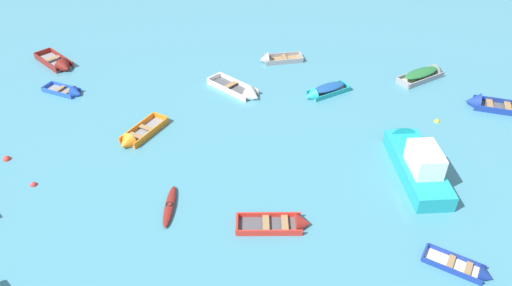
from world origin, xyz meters
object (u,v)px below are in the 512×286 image
motor_launch_turquoise_back_row_left (415,159)px  rowboat_deep_blue_near_right (486,104)px  rowboat_red_back_row_center (289,224)px  mooring_buoy_trailing (437,122)px  rowboat_grey_back_row_right (427,73)px  rowboat_grey_far_back (272,60)px  rowboat_deep_blue_far_right (472,271)px  rowboat_blue_outer_right (70,92)px  mooring_buoy_outer_edge (34,185)px  rowboat_orange_cluster_outer (134,138)px  mooring_buoy_near_foreground (7,159)px  rowboat_white_near_left (245,93)px  rowboat_maroon_near_camera (60,65)px  kayak_maroon_distant_center (170,206)px  rowboat_turquoise_far_left (322,92)px

motor_launch_turquoise_back_row_left → rowboat_deep_blue_near_right: motor_launch_turquoise_back_row_left is taller
rowboat_red_back_row_center → mooring_buoy_trailing: size_ratio=10.72×
rowboat_grey_back_row_right → rowboat_grey_far_back: rowboat_grey_back_row_right is taller
rowboat_deep_blue_far_right → rowboat_blue_outer_right: rowboat_blue_outer_right is taller
rowboat_red_back_row_center → mooring_buoy_trailing: rowboat_red_back_row_center is taller
rowboat_deep_blue_far_right → rowboat_grey_far_back: rowboat_grey_far_back is taller
rowboat_blue_outer_right → mooring_buoy_outer_edge: size_ratio=8.68×
rowboat_orange_cluster_outer → mooring_buoy_near_foreground: 7.56m
rowboat_grey_back_row_right → rowboat_blue_outer_right: 26.81m
rowboat_orange_cluster_outer → rowboat_grey_far_back: 14.10m
rowboat_grey_back_row_right → rowboat_grey_far_back: (-11.70, 3.27, -0.16)m
rowboat_deep_blue_near_right → rowboat_deep_blue_far_right: bearing=-116.7°
rowboat_red_back_row_center → rowboat_orange_cluster_outer: rowboat_orange_cluster_outer is taller
motor_launch_turquoise_back_row_left → mooring_buoy_near_foreground: 24.25m
rowboat_deep_blue_near_right → rowboat_grey_back_row_right: bearing=121.4°
rowboat_deep_blue_far_right → mooring_buoy_near_foreground: bearing=158.2°
rowboat_deep_blue_near_right → mooring_buoy_near_foreground: bearing=-172.6°
mooring_buoy_outer_edge → rowboat_white_near_left: bearing=36.7°
rowboat_grey_back_row_right → rowboat_blue_outer_right: (-26.79, -1.04, -0.19)m
rowboat_grey_far_back → rowboat_red_back_row_center: bearing=-92.0°
rowboat_maroon_near_camera → mooring_buoy_outer_edge: bearing=-80.8°
motor_launch_turquoise_back_row_left → rowboat_deep_blue_near_right: size_ratio=1.45×
rowboat_red_back_row_center → mooring_buoy_trailing: (10.96, 8.91, -0.17)m
rowboat_grey_back_row_right → rowboat_maroon_near_camera: rowboat_maroon_near_camera is taller
kayak_maroon_distant_center → mooring_buoy_outer_edge: 8.14m
rowboat_deep_blue_far_right → rowboat_grey_back_row_right: 18.83m
rowboat_grey_back_row_right → rowboat_blue_outer_right: size_ratio=1.34×
rowboat_red_back_row_center → rowboat_orange_cluster_outer: 11.94m
rowboat_red_back_row_center → rowboat_grey_far_back: size_ratio=1.05×
rowboat_grey_back_row_right → motor_launch_turquoise_back_row_left: bearing=-112.9°
mooring_buoy_near_foreground → rowboat_red_back_row_center: bearing=-21.4°
kayak_maroon_distant_center → rowboat_grey_far_back: (6.83, 16.52, 0.04)m
rowboat_grey_far_back → mooring_buoy_trailing: rowboat_grey_far_back is taller
rowboat_maroon_near_camera → mooring_buoy_near_foreground: rowboat_maroon_near_camera is taller
rowboat_grey_back_row_right → rowboat_turquoise_far_left: bearing=-165.5°
rowboat_red_back_row_center → rowboat_maroon_near_camera: rowboat_maroon_near_camera is taller
rowboat_deep_blue_near_right → mooring_buoy_near_foreground: 31.68m
rowboat_deep_blue_far_right → motor_launch_turquoise_back_row_left: (-0.30, 7.54, 0.59)m
rowboat_maroon_near_camera → rowboat_blue_outer_right: bearing=-66.4°
rowboat_orange_cluster_outer → rowboat_grey_far_back: bearing=47.1°
rowboat_white_near_left → mooring_buoy_outer_edge: (-12.25, -9.13, -0.19)m
motor_launch_turquoise_back_row_left → rowboat_grey_far_back: size_ratio=1.94×
rowboat_turquoise_far_left → rowboat_red_back_row_center: bearing=-106.8°
rowboat_blue_outer_right → rowboat_grey_far_back: size_ratio=0.89×
kayak_maroon_distant_center → rowboat_orange_cluster_outer: (-2.76, 6.19, 0.05)m
rowboat_deep_blue_far_right → rowboat_deep_blue_near_right: 15.55m
rowboat_grey_back_row_right → rowboat_red_back_row_center: rowboat_grey_back_row_right is taller
mooring_buoy_near_foreground → mooring_buoy_trailing: bearing=5.2°
kayak_maroon_distant_center → rowboat_orange_cluster_outer: bearing=114.0°
kayak_maroon_distant_center → mooring_buoy_near_foreground: size_ratio=6.89×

